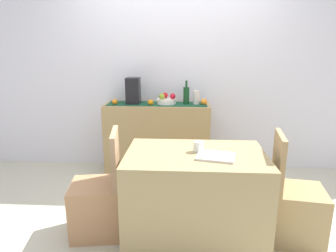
# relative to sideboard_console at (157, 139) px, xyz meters

# --- Properties ---
(ground_plane) EXTENTS (6.40, 6.40, 0.02)m
(ground_plane) POSITION_rel_sideboard_console_xyz_m (0.20, -0.92, -0.45)
(ground_plane) COLOR beige
(ground_plane) RESTS_ON ground
(room_wall_rear) EXTENTS (6.40, 0.06, 2.70)m
(room_wall_rear) POSITION_rel_sideboard_console_xyz_m (0.20, 0.26, 0.91)
(room_wall_rear) COLOR silver
(room_wall_rear) RESTS_ON ground
(sideboard_console) EXTENTS (1.28, 0.42, 0.88)m
(sideboard_console) POSITION_rel_sideboard_console_xyz_m (0.00, 0.00, 0.00)
(sideboard_console) COLOR tan
(sideboard_console) RESTS_ON ground
(table_runner) EXTENTS (1.20, 0.32, 0.01)m
(table_runner) POSITION_rel_sideboard_console_xyz_m (0.00, 0.00, 0.45)
(table_runner) COLOR #174A30
(table_runner) RESTS_ON sideboard_console
(fruit_bowl) EXTENTS (0.23, 0.23, 0.06)m
(fruit_bowl) POSITION_rel_sideboard_console_xyz_m (0.11, 0.00, 0.48)
(fruit_bowl) COLOR white
(fruit_bowl) RESTS_ON table_runner
(apple_upper) EXTENTS (0.07, 0.07, 0.07)m
(apple_upper) POSITION_rel_sideboard_console_xyz_m (0.06, -0.03, 0.54)
(apple_upper) COLOR #88A42B
(apple_upper) RESTS_ON fruit_bowl
(apple_right) EXTENTS (0.07, 0.07, 0.07)m
(apple_right) POSITION_rel_sideboard_console_xyz_m (0.19, -0.01, 0.54)
(apple_right) COLOR red
(apple_right) RESTS_ON fruit_bowl
(apple_left) EXTENTS (0.07, 0.07, 0.07)m
(apple_left) POSITION_rel_sideboard_console_xyz_m (0.09, 0.07, 0.54)
(apple_left) COLOR red
(apple_left) RESTS_ON fruit_bowl
(wine_bottle) EXTENTS (0.07, 0.07, 0.29)m
(wine_bottle) POSITION_rel_sideboard_console_xyz_m (0.35, 0.00, 0.55)
(wine_bottle) COLOR #13401D
(wine_bottle) RESTS_ON sideboard_console
(coffee_maker) EXTENTS (0.16, 0.18, 0.32)m
(coffee_maker) POSITION_rel_sideboard_console_xyz_m (-0.29, 0.00, 0.60)
(coffee_maker) COLOR black
(coffee_maker) RESTS_ON sideboard_console
(ceramic_vase) EXTENTS (0.08, 0.08, 0.17)m
(ceramic_vase) POSITION_rel_sideboard_console_xyz_m (0.48, 0.00, 0.53)
(ceramic_vase) COLOR silver
(ceramic_vase) RESTS_ON sideboard_console
(orange_loose_far) EXTENTS (0.07, 0.07, 0.07)m
(orange_loose_far) POSITION_rel_sideboard_console_xyz_m (-0.07, -0.08, 0.48)
(orange_loose_far) COLOR orange
(orange_loose_far) RESTS_ON sideboard_console
(orange_loose_near_bowl) EXTENTS (0.07, 0.07, 0.07)m
(orange_loose_near_bowl) POSITION_rel_sideboard_console_xyz_m (-0.50, -0.07, 0.48)
(orange_loose_near_bowl) COLOR orange
(orange_loose_near_bowl) RESTS_ON sideboard_console
(orange_loose_mid) EXTENTS (0.08, 0.08, 0.08)m
(orange_loose_mid) POSITION_rel_sideboard_console_xyz_m (0.57, -0.03, 0.48)
(orange_loose_mid) COLOR orange
(orange_loose_mid) RESTS_ON sideboard_console
(dining_table) EXTENTS (1.11, 0.73, 0.74)m
(dining_table) POSITION_rel_sideboard_console_xyz_m (0.43, -1.34, -0.07)
(dining_table) COLOR #9F8959
(dining_table) RESTS_ON ground
(open_book) EXTENTS (0.32, 0.26, 0.02)m
(open_book) POSITION_rel_sideboard_console_xyz_m (0.58, -1.42, 0.31)
(open_book) COLOR white
(open_book) RESTS_ON dining_table
(coffee_cup) EXTENTS (0.08, 0.08, 0.09)m
(coffee_cup) POSITION_rel_sideboard_console_xyz_m (0.45, -1.30, 0.34)
(coffee_cup) COLOR silver
(coffee_cup) RESTS_ON dining_table
(chair_near_window) EXTENTS (0.46, 0.46, 0.90)m
(chair_near_window) POSITION_rel_sideboard_console_xyz_m (-0.38, -1.33, -0.18)
(chair_near_window) COLOR #AD7E54
(chair_near_window) RESTS_ON ground
(chair_by_corner) EXTENTS (0.45, 0.45, 0.90)m
(chair_by_corner) POSITION_rel_sideboard_console_xyz_m (1.25, -1.33, -0.18)
(chair_by_corner) COLOR #9F8453
(chair_by_corner) RESTS_ON ground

